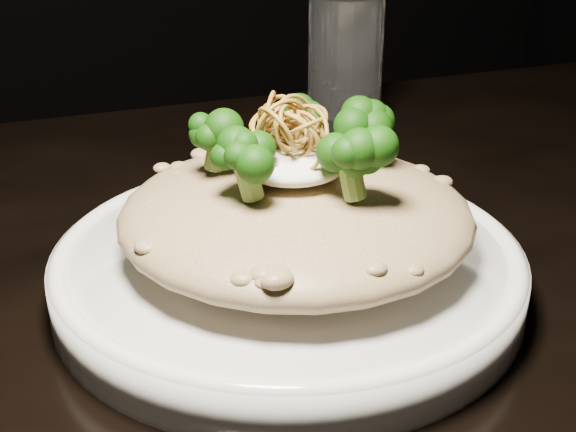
% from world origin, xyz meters
% --- Properties ---
extents(table, '(1.10, 0.80, 0.75)m').
position_xyz_m(table, '(0.00, 0.00, 0.67)').
color(table, black).
rests_on(table, ground).
extents(plate, '(0.30, 0.30, 0.03)m').
position_xyz_m(plate, '(-0.06, -0.02, 0.77)').
color(plate, white).
rests_on(plate, table).
extents(risotto, '(0.22, 0.22, 0.05)m').
position_xyz_m(risotto, '(-0.05, -0.03, 0.81)').
color(risotto, brown).
rests_on(risotto, plate).
extents(broccoli, '(0.13, 0.13, 0.05)m').
position_xyz_m(broccoli, '(-0.05, -0.02, 0.85)').
color(broccoli, black).
rests_on(broccoli, risotto).
extents(cheese, '(0.07, 0.07, 0.02)m').
position_xyz_m(cheese, '(-0.05, -0.02, 0.84)').
color(cheese, white).
rests_on(cheese, risotto).
extents(shallots, '(0.06, 0.06, 0.04)m').
position_xyz_m(shallots, '(-0.06, -0.02, 0.87)').
color(shallots, brown).
rests_on(shallots, cheese).
extents(drinking_glass, '(0.08, 0.08, 0.13)m').
position_xyz_m(drinking_glass, '(0.11, 0.27, 0.82)').
color(drinking_glass, white).
rests_on(drinking_glass, table).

